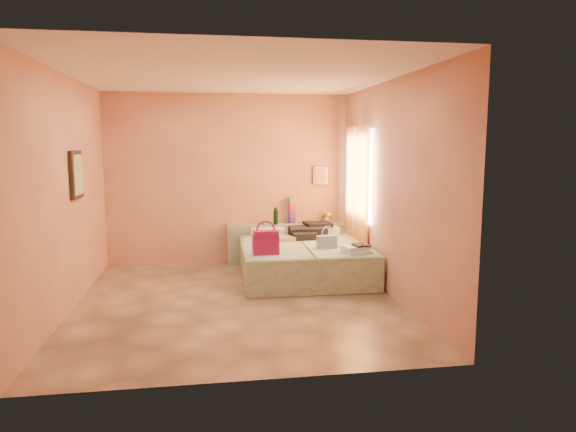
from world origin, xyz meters
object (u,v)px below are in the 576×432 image
green_book (308,222)px  towel_stack (357,250)px  bed_right (333,259)px  water_bottle (276,216)px  magenta_handbag (266,242)px  headboard_ledge (288,242)px  flower_vase (327,216)px  blue_handbag (327,242)px  bed_left (274,261)px

green_book → towel_stack: green_book is taller
bed_right → water_bottle: size_ratio=7.38×
magenta_handbag → towel_stack: (1.24, -0.14, -0.11)m
bed_right → water_bottle: 1.34m
headboard_ledge → magenta_handbag: bearing=-108.8°
water_bottle → flower_vase: size_ratio=1.19×
blue_handbag → water_bottle: bearing=103.7°
headboard_ledge → green_book: bearing=8.5°
headboard_ledge → bed_right: size_ratio=1.02×
green_book → magenta_handbag: 1.94m
towel_stack → bed_left: bearing=144.3°
bed_left → bed_right: 0.90m
water_bottle → towel_stack: size_ratio=0.77×
headboard_ledge → towel_stack: headboard_ledge is taller
headboard_ledge → water_bottle: water_bottle is taller
headboard_ledge → flower_vase: 0.81m
blue_handbag → towel_stack: blue_handbag is taller
headboard_ledge → water_bottle: bearing=-162.9°
water_bottle → blue_handbag: (0.57, -1.33, -0.19)m
water_bottle → magenta_handbag: 1.64m
green_book → water_bottle: bearing=175.1°
green_book → flower_vase: flower_vase is taller
towel_stack → bed_right: bearing=101.0°
bed_left → towel_stack: bearing=-34.7°
bed_left → blue_handbag: 0.87m
bed_left → flower_vase: (1.05, 1.08, 0.51)m
water_bottle → magenta_handbag: water_bottle is taller
headboard_ledge → water_bottle: (-0.22, -0.07, 0.46)m
flower_vase → bed_right: bearing=-98.0°
headboard_ledge → water_bottle: 0.51m
bed_right → flower_vase: bearing=83.1°
water_bottle → flower_vase: bearing=6.1°
bed_left → green_book: bearing=57.7°
bed_left → towel_stack: (1.05, -0.75, 0.30)m
bed_right → towel_stack: 0.82m
bed_left → bed_right: size_ratio=1.00×
bed_left → water_bottle: (0.16, 0.98, 0.54)m
flower_vase → towel_stack: flower_vase is taller
headboard_ledge → green_book: 0.49m
flower_vase → towel_stack: size_ratio=0.65×
magenta_handbag → blue_handbag: size_ratio=1.23×
water_bottle → flower_vase: (0.90, 0.10, -0.02)m
bed_right → blue_handbag: blue_handbag is taller
headboard_ledge → green_book: size_ratio=11.69×
flower_vase → towel_stack: (-0.01, -1.83, -0.21)m
bed_left → water_bottle: 1.13m
headboard_ledge → green_book: (0.35, 0.05, 0.34)m
flower_vase → blue_handbag: size_ratio=0.81×
water_bottle → towel_stack: water_bottle is taller
bed_right → magenta_handbag: (-1.09, -0.61, 0.41)m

